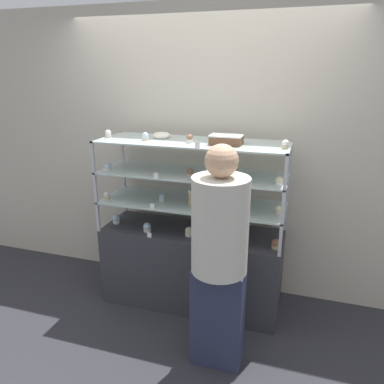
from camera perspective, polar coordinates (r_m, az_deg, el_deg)
The scene contains 30 objects.
ground_plane at distance 3.63m, azimuth -0.00°, elevation -16.15°, with size 20.00×20.00×0.00m, color #2D2D33.
back_wall at distance 3.47m, azimuth 2.06°, elevation 5.76°, with size 8.00×0.05×2.60m.
display_base at distance 3.44m, azimuth -0.00°, elevation -11.26°, with size 1.56×0.53×0.71m.
display_riser_lower at distance 3.19m, azimuth -0.00°, elevation -1.79°, with size 1.56×0.53×0.26m.
display_riser_middle at distance 3.11m, azimuth -0.00°, elevation 2.75°, with size 1.56×0.53×0.26m.
display_riser_upper at distance 3.05m, azimuth -0.00°, elevation 7.49°, with size 1.56×0.53×0.26m.
layer_cake_centerpiece at distance 3.12m, azimuth 0.84°, elevation -0.66°, with size 0.16×0.16×0.14m.
sheet_cake_frosted at distance 2.92m, azimuth 5.25°, elevation 7.95°, with size 0.25×0.16×0.07m.
cupcake_0 at distance 3.49m, azimuth -11.44°, elevation -4.09°, with size 0.07×0.07×0.08m.
cupcake_1 at distance 3.27m, azimuth -6.86°, elevation -5.36°, with size 0.07×0.07×0.08m.
cupcake_2 at distance 3.16m, azimuth -0.47°, elevation -6.06°, with size 0.07×0.07×0.08m.
cupcake_3 at distance 3.09m, azimuth 5.83°, elevation -6.78°, with size 0.07×0.07×0.08m.
cupcake_4 at distance 3.02m, azimuth 12.65°, elevation -7.74°, with size 0.07×0.07×0.08m.
price_tag_0 at distance 3.16m, azimuth -6.52°, elevation -6.53°, with size 0.04×0.00×0.04m.
cupcake_5 at distance 3.34m, azimuth -12.87°, elevation -0.51°, with size 0.05×0.05×0.06m.
cupcake_6 at distance 3.21m, azimuth -4.61°, elevation -0.90°, with size 0.05×0.05×0.06m.
cupcake_7 at distance 3.04m, azimuth 4.08°, elevation -1.96°, with size 0.05×0.05×0.06m.
cupcake_8 at distance 3.01m, azimuth 12.98°, elevation -2.62°, with size 0.05×0.05×0.06m.
price_tag_1 at distance 3.05m, azimuth -6.08°, elevation -2.15°, with size 0.04×0.00×0.04m.
cupcake_9 at distance 3.26m, azimuth -12.78°, elevation 3.80°, with size 0.06×0.06×0.07m.
cupcake_10 at distance 3.00m, azimuth -0.33°, elevation 3.03°, with size 0.06×0.06×0.07m.
cupcake_11 at distance 2.83m, azimuth 13.15°, elevation 1.61°, with size 0.06×0.06×0.07m.
price_tag_2 at distance 2.95m, azimuth -5.49°, elevation 2.53°, with size 0.04×0.00×0.04m.
cupcake_12 at distance 3.29m, azimuth -12.65°, elevation 8.64°, with size 0.05×0.05×0.07m.
cupcake_13 at distance 3.11m, azimuth -7.12°, elevation 8.40°, with size 0.05×0.05×0.07m.
cupcake_14 at distance 2.98m, azimuth -0.41°, elevation 8.14°, with size 0.05×0.05×0.07m.
cupcake_15 at distance 2.83m, azimuth 14.04°, elevation 7.07°, with size 0.05×0.05×0.07m.
price_tag_3 at distance 2.78m, azimuth 0.84°, elevation 7.17°, with size 0.04×0.00×0.04m.
donut_glazed at distance 3.21m, azimuth -4.68°, elevation 8.58°, with size 0.15×0.15×0.04m.
customer_figure at distance 2.54m, azimuth 4.17°, elevation -9.56°, with size 0.38×0.38×1.62m.
Camera 1 is at (0.91, -2.86, 2.04)m, focal length 35.00 mm.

